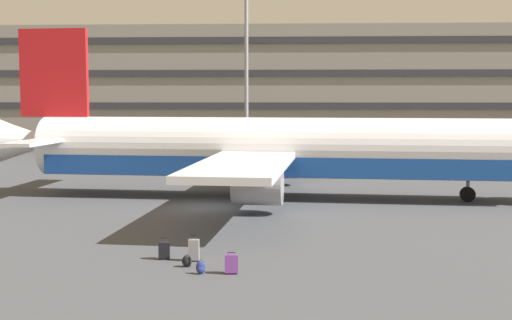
{
  "coord_description": "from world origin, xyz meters",
  "views": [
    {
      "loc": [
        4.55,
        -38.22,
        6.4
      ],
      "look_at": [
        2.84,
        -2.91,
        3.0
      ],
      "focal_mm": 47.79,
      "sensor_mm": 36.0,
      "label": 1
    }
  ],
  "objects_px": {
    "backpack_upright": "(201,268)",
    "backpack_navy": "(187,261)",
    "airliner": "(272,151)",
    "suitcase_red": "(164,250)",
    "suitcase_purple": "(231,264)",
    "suitcase_laid_flat": "(194,250)"
  },
  "relations": [
    {
      "from": "backpack_upright",
      "to": "backpack_navy",
      "type": "bearing_deg",
      "value": 122.36
    },
    {
      "from": "airliner",
      "to": "suitcase_red",
      "type": "height_order",
      "value": "airliner"
    },
    {
      "from": "airliner",
      "to": "backpack_upright",
      "type": "height_order",
      "value": "airliner"
    },
    {
      "from": "suitcase_red",
      "to": "backpack_navy",
      "type": "height_order",
      "value": "suitcase_red"
    },
    {
      "from": "airliner",
      "to": "backpack_navy",
      "type": "relative_size",
      "value": 73.91
    },
    {
      "from": "backpack_navy",
      "to": "suitcase_purple",
      "type": "bearing_deg",
      "value": -27.85
    },
    {
      "from": "airliner",
      "to": "suitcase_red",
      "type": "bearing_deg",
      "value": -103.2
    },
    {
      "from": "suitcase_red",
      "to": "backpack_upright",
      "type": "xyz_separation_m",
      "value": [
        1.71,
        -2.12,
        -0.13
      ]
    },
    {
      "from": "suitcase_laid_flat",
      "to": "backpack_navy",
      "type": "xyz_separation_m",
      "value": [
        -0.14,
        -0.88,
        -0.24
      ]
    },
    {
      "from": "airliner",
      "to": "suitcase_purple",
      "type": "height_order",
      "value": "airliner"
    },
    {
      "from": "suitcase_purple",
      "to": "backpack_upright",
      "type": "height_order",
      "value": "suitcase_purple"
    },
    {
      "from": "backpack_navy",
      "to": "backpack_upright",
      "type": "xyz_separation_m",
      "value": [
        0.65,
        -1.02,
        0.02
      ]
    },
    {
      "from": "backpack_navy",
      "to": "backpack_upright",
      "type": "bearing_deg",
      "value": -57.64
    },
    {
      "from": "backpack_upright",
      "to": "suitcase_purple",
      "type": "bearing_deg",
      "value": 5.36
    },
    {
      "from": "suitcase_purple",
      "to": "suitcase_red",
      "type": "bearing_deg",
      "value": 144.2
    },
    {
      "from": "backpack_navy",
      "to": "backpack_upright",
      "type": "height_order",
      "value": "backpack_upright"
    },
    {
      "from": "airliner",
      "to": "suitcase_red",
      "type": "relative_size",
      "value": 42.04
    },
    {
      "from": "airliner",
      "to": "backpack_upright",
      "type": "distance_m",
      "value": 18.54
    },
    {
      "from": "airliner",
      "to": "suitcase_purple",
      "type": "bearing_deg",
      "value": -93.09
    },
    {
      "from": "suitcase_purple",
      "to": "backpack_navy",
      "type": "relative_size",
      "value": 1.64
    },
    {
      "from": "airliner",
      "to": "suitcase_laid_flat",
      "type": "xyz_separation_m",
      "value": [
        -2.58,
        -16.32,
        -2.51
      ]
    },
    {
      "from": "suitcase_laid_flat",
      "to": "suitcase_red",
      "type": "height_order",
      "value": "suitcase_laid_flat"
    }
  ]
}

